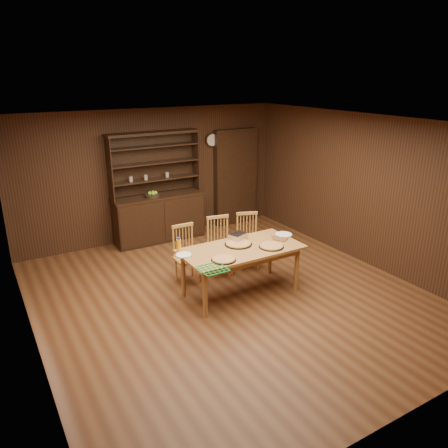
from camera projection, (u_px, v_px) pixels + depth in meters
floor at (229, 296)px, 6.70m from camera, size 6.00×6.00×0.00m
room_shell at (230, 197)px, 6.18m from camera, size 6.00×6.00×6.00m
china_hutch at (158, 212)px, 8.74m from camera, size 1.84×0.52×2.17m
doorway at (235, 177)px, 9.62m from camera, size 1.00×0.18×2.10m
wall_clock at (212, 140)px, 9.12m from camera, size 0.30×0.05×0.30m
dining_table at (241, 253)px, 6.57m from camera, size 1.83×0.92×0.75m
chair_left at (186, 252)px, 7.05m from camera, size 0.39×0.37×0.95m
chair_center at (220, 243)px, 7.34m from camera, size 0.47×0.45×0.98m
chair_right at (248, 238)px, 7.61m from camera, size 0.50×0.49×0.96m
pizza_left at (224, 259)px, 6.11m from camera, size 0.35×0.35×0.04m
pizza_right at (271, 246)px, 6.57m from camera, size 0.38×0.38×0.04m
pizza_center at (238, 244)px, 6.66m from camera, size 0.42×0.42×0.04m
cooling_rack at (213, 269)px, 5.84m from camera, size 0.35×0.35×0.02m
plate_left at (184, 255)px, 6.28m from camera, size 0.25×0.25×0.02m
plate_right at (283, 234)px, 7.07m from camera, size 0.28×0.28×0.02m
foil_dish at (238, 237)px, 6.84m from camera, size 0.31×0.27×0.11m
juice_bottle at (179, 245)px, 6.35m from camera, size 0.07×0.07×0.23m
pot_holder_a at (281, 239)px, 6.88m from camera, size 0.27×0.27×0.01m
pot_holder_b at (278, 238)px, 6.93m from camera, size 0.23×0.23×0.01m
fruit_bowl at (152, 195)px, 8.50m from camera, size 0.30×0.30×0.12m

